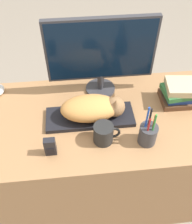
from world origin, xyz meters
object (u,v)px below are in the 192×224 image
Objects in this scene: keyboard at (90,117)px; pen_cup at (148,134)px; book_stack at (180,93)px; coffee_mug at (104,134)px; phone at (50,147)px; cat at (95,108)px; monitor at (101,53)px.

pen_cup reaches higher than keyboard.
pen_cup is 1.21× the size of book_stack.
coffee_mug is 1.30× the size of phone.
cat is 0.58× the size of monitor.
keyboard is at bearing 146.15° from pen_cup.
phone is (-0.20, -0.20, 0.04)m from keyboard.
coffee_mug is 0.67× the size of book_stack.
coffee_mug is (-0.03, -0.37, -0.21)m from monitor.
cat is (0.02, -0.00, 0.07)m from keyboard.
cat is 0.29m from monitor.
pen_cup is at bearing -33.85° from keyboard.
phone is at bearing -124.18° from monitor.
book_stack is (0.48, 0.08, -0.02)m from cat.
keyboard is at bearing 110.25° from coffee_mug.
pen_cup is at bearing -133.42° from book_stack.
keyboard is 0.34m from monitor.
keyboard is 0.80× the size of monitor.
book_stack is at bearing -18.17° from monitor.
coffee_mug is at bearing -69.75° from keyboard.
pen_cup is at bearing -7.80° from coffee_mug.
coffee_mug is 0.26m from phone.
book_stack is (0.43, -0.14, -0.20)m from monitor.
cat is at bearing 101.47° from coffee_mug.
monitor is at bearing 55.82° from phone.
coffee_mug reaches higher than phone.
book_stack reaches higher than keyboard.
keyboard is at bearing -171.13° from book_stack.
pen_cup is at bearing 2.63° from phone.
phone is at bearing -168.99° from coffee_mug.
coffee_mug is at bearing -153.27° from book_stack.
monitor is 2.43× the size of pen_cup.
book_stack is at bearing 9.31° from cat.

